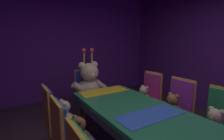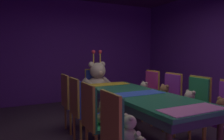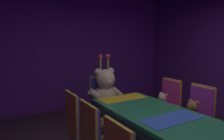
% 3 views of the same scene
% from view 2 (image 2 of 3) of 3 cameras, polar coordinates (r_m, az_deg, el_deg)
% --- Properties ---
extents(ground_plane, '(7.90, 7.90, 0.00)m').
position_cam_2_polar(ground_plane, '(3.57, 6.98, -17.81)').
color(ground_plane, '#3F2D38').
extents(wall_back, '(5.20, 0.12, 2.80)m').
position_cam_2_polar(wall_back, '(6.21, -9.55, 5.03)').
color(wall_back, '#59267F').
rests_on(wall_back, ground_plane).
extents(banquet_table, '(0.90, 2.46, 0.75)m').
position_cam_2_polar(banquet_table, '(3.37, 7.09, -7.50)').
color(banquet_table, '#26724C').
rests_on(banquet_table, ground_plane).
extents(chair_left_0, '(0.42, 0.41, 0.98)m').
position_cam_2_polar(chair_left_0, '(2.22, 1.41, -15.63)').
color(chair_left_0, '#268C4C').
rests_on(chair_left_0, ground_plane).
extents(teddy_left_0, '(0.23, 0.30, 0.28)m').
position_cam_2_polar(teddy_left_0, '(2.29, 4.70, -15.41)').
color(teddy_left_0, beige).
rests_on(teddy_left_0, chair_left_0).
extents(chair_left_1, '(0.42, 0.41, 0.98)m').
position_cam_2_polar(chair_left_1, '(2.75, -4.79, -11.55)').
color(chair_left_1, '#268C4C').
rests_on(chair_left_1, ground_plane).
extents(teddy_left_1, '(0.23, 0.29, 0.28)m').
position_cam_2_polar(teddy_left_1, '(2.81, -2.02, -11.57)').
color(teddy_left_1, tan).
rests_on(teddy_left_1, chair_left_1).
extents(chair_left_2, '(0.42, 0.41, 0.98)m').
position_cam_2_polar(chair_left_2, '(3.31, -8.51, -8.79)').
color(chair_left_2, '#2D47B2').
rests_on(chair_left_2, ground_plane).
extents(teddy_left_2, '(0.25, 0.33, 0.31)m').
position_cam_2_polar(teddy_left_2, '(3.36, -6.12, -8.65)').
color(teddy_left_2, brown).
rests_on(teddy_left_2, chair_left_2).
extents(chair_left_3, '(0.42, 0.41, 0.98)m').
position_cam_2_polar(chair_left_3, '(3.80, -11.00, -7.02)').
color(chair_left_3, '#2D47B2').
rests_on(chair_left_3, ground_plane).
extents(teddy_left_3, '(0.26, 0.34, 0.32)m').
position_cam_2_polar(teddy_left_3, '(3.85, -8.89, -6.86)').
color(teddy_left_3, beige).
rests_on(teddy_left_3, chair_left_3).
extents(teddy_right_0, '(0.26, 0.34, 0.32)m').
position_cam_2_polar(teddy_right_0, '(3.22, 26.80, -9.66)').
color(teddy_right_0, brown).
rests_on(teddy_right_0, chair_right_0).
extents(chair_right_1, '(0.42, 0.41, 0.98)m').
position_cam_2_polar(chair_right_1, '(3.70, 21.11, -7.60)').
color(chair_right_1, '#268C4C').
rests_on(chair_right_1, ground_plane).
extents(teddy_right_1, '(0.26, 0.34, 0.32)m').
position_cam_2_polar(teddy_right_1, '(3.60, 19.53, -7.92)').
color(teddy_right_1, beige).
rests_on(teddy_right_1, chair_right_1).
extents(chair_right_2, '(0.42, 0.41, 0.98)m').
position_cam_2_polar(chair_right_2, '(4.12, 14.93, -6.18)').
color(chair_right_2, purple).
rests_on(chair_right_2, ground_plane).
extents(teddy_right_2, '(0.27, 0.35, 0.33)m').
position_cam_2_polar(teddy_right_2, '(4.03, 13.36, -6.36)').
color(teddy_right_2, olive).
rests_on(teddy_right_2, chair_right_2).
extents(chair_right_3, '(0.42, 0.41, 0.98)m').
position_cam_2_polar(chair_right_3, '(4.58, 9.79, -4.98)').
color(chair_right_3, '#CC338C').
rests_on(chair_right_3, ground_plane).
extents(teddy_right_3, '(0.25, 0.32, 0.31)m').
position_cam_2_polar(teddy_right_3, '(4.50, 8.29, -5.23)').
color(teddy_right_3, beige).
rests_on(teddy_right_3, chair_right_3).
extents(throne_chair, '(0.41, 0.42, 0.98)m').
position_cam_2_polar(throne_chair, '(4.93, -4.48, -4.23)').
color(throne_chair, '#2D47B2').
rests_on(throne_chair, ground_plane).
extents(king_teddy_bear, '(0.74, 0.57, 0.95)m').
position_cam_2_polar(king_teddy_bear, '(4.75, -3.71, -2.57)').
color(king_teddy_bear, beige).
rests_on(king_teddy_bear, throne_chair).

